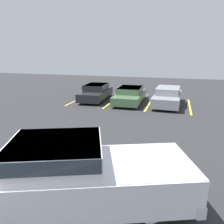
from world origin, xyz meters
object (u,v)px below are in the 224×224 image
at_px(parked_sedan_a, 96,92).
at_px(parked_sedan_c, 168,96).
at_px(pickup_truck, 70,175).
at_px(parked_sedan_b, 130,94).
at_px(wheel_stop_curb, 137,95).

bearing_deg(parked_sedan_a, parked_sedan_c, 84.26).
xyz_separation_m(pickup_truck, parked_sedan_a, (-3.80, 11.83, -0.19)).
height_order(parked_sedan_a, parked_sedan_c, parked_sedan_c).
bearing_deg(parked_sedan_b, wheel_stop_curb, 176.32).
distance_m(parked_sedan_a, parked_sedan_b, 2.78).
xyz_separation_m(parked_sedan_b, wheel_stop_curb, (0.09, 2.65, -0.55)).
bearing_deg(pickup_truck, parked_sedan_a, 86.32).
bearing_deg(parked_sedan_a, parked_sedan_b, 82.33).
xyz_separation_m(pickup_truck, parked_sedan_c, (1.69, 11.61, -0.18)).
bearing_deg(pickup_truck, parked_sedan_c, 60.24).
height_order(pickup_truck, parked_sedan_a, pickup_truck).
height_order(pickup_truck, parked_sedan_c, pickup_truck).
bearing_deg(parked_sedan_b, parked_sedan_a, -95.91).
xyz_separation_m(parked_sedan_a, wheel_stop_curb, (2.86, 2.44, -0.59)).
distance_m(parked_sedan_a, parked_sedan_c, 5.49).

